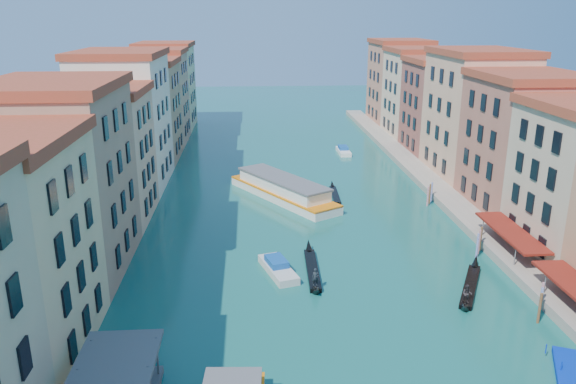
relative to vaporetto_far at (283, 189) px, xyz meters
name	(u,v)px	position (x,y,z in m)	size (l,w,h in m)	color
left_bank_palazzos	(116,132)	(-24.15, 2.89, 8.26)	(12.80, 128.40, 21.00)	tan
right_bank_palazzos	(490,127)	(31.85, 3.21, 8.30)	(12.80, 128.40, 21.00)	#A8433C
quay	(434,186)	(23.85, 3.21, -0.94)	(4.00, 140.00, 1.00)	gray
mooring_poles_right	(526,289)	(20.95, -32.99, -0.14)	(1.44, 54.24, 3.20)	brown
vaporetto_far	(283,189)	(0.00, 0.00, 0.00)	(15.54, 20.84, 3.20)	silver
gondola_fore	(312,268)	(1.59, -25.13, -1.01)	(1.52, 12.73, 2.54)	black
gondola_right	(470,285)	(16.76, -30.19, -0.97)	(6.44, 11.55, 2.49)	black
gondola_far	(335,194)	(7.87, 0.70, -1.14)	(1.38, 10.53, 1.49)	black
motorboat_mid	(278,268)	(-2.06, -25.01, -0.88)	(4.15, 7.36, 1.45)	silver
motorboat_far	(343,151)	(13.62, 27.70, -0.91)	(2.14, 6.66, 1.38)	white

